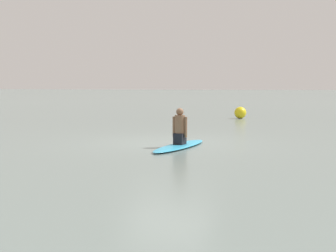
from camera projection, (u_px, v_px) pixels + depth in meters
name	position (u px, v px, depth m)	size (l,w,h in m)	color
ground_plane	(167.00, 143.00, 13.16)	(400.00, 400.00, 0.00)	slate
surfboard	(180.00, 146.00, 12.20)	(2.92, 0.62, 0.08)	#339EC6
person_paddler	(180.00, 128.00, 12.16)	(0.41, 0.32, 0.94)	black
buoy_marker	(240.00, 113.00, 23.03)	(0.58, 0.58, 0.58)	yellow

